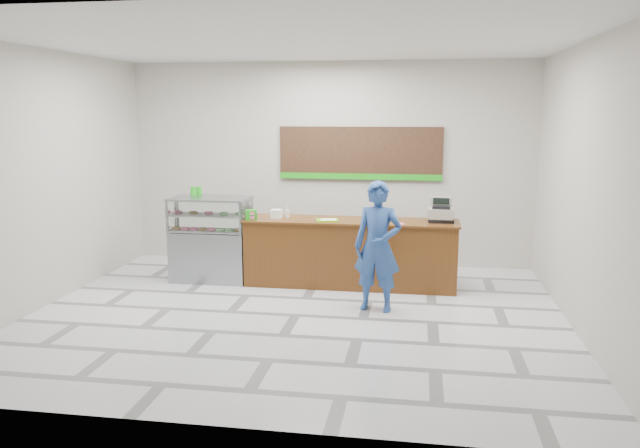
% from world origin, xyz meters
% --- Properties ---
extents(floor, '(7.00, 7.00, 0.00)m').
position_xyz_m(floor, '(0.00, 0.00, 0.00)').
color(floor, silver).
rests_on(floor, ground).
extents(back_wall, '(7.00, 0.00, 7.00)m').
position_xyz_m(back_wall, '(0.00, 3.00, 1.75)').
color(back_wall, '#BBB5AB').
rests_on(back_wall, floor).
extents(ceiling, '(7.00, 7.00, 0.00)m').
position_xyz_m(ceiling, '(0.00, 0.00, 3.50)').
color(ceiling, silver).
rests_on(ceiling, back_wall).
extents(sales_counter, '(3.26, 0.76, 1.03)m').
position_xyz_m(sales_counter, '(0.55, 1.55, 0.52)').
color(sales_counter, '#603112').
rests_on(sales_counter, floor).
extents(display_case, '(1.22, 0.72, 1.33)m').
position_xyz_m(display_case, '(-1.67, 1.55, 0.68)').
color(display_case, gray).
rests_on(display_case, floor).
extents(menu_board, '(2.80, 0.06, 0.90)m').
position_xyz_m(menu_board, '(0.55, 2.96, 1.93)').
color(menu_board, black).
rests_on(menu_board, back_wall).
extents(cash_register, '(0.40, 0.42, 0.36)m').
position_xyz_m(cash_register, '(1.90, 1.64, 1.16)').
color(cash_register, black).
rests_on(cash_register, sales_counter).
extents(card_terminal, '(0.11, 0.17, 0.04)m').
position_xyz_m(card_terminal, '(1.10, 1.53, 1.05)').
color(card_terminal, black).
rests_on(card_terminal, sales_counter).
extents(serving_tray, '(0.37, 0.31, 0.02)m').
position_xyz_m(serving_tray, '(0.21, 1.43, 1.04)').
color(serving_tray, '#6AD40B').
rests_on(serving_tray, sales_counter).
extents(napkin_box, '(0.16, 0.16, 0.13)m').
position_xyz_m(napkin_box, '(-0.60, 1.52, 1.10)').
color(napkin_box, white).
rests_on(napkin_box, sales_counter).
extents(straw_cup, '(0.08, 0.08, 0.12)m').
position_xyz_m(straw_cup, '(-0.45, 1.62, 1.09)').
color(straw_cup, silver).
rests_on(straw_cup, sales_counter).
extents(promo_box, '(0.20, 0.17, 0.15)m').
position_xyz_m(promo_box, '(-0.95, 1.32, 1.11)').
color(promo_box, '#1CA717').
rests_on(promo_box, sales_counter).
extents(donut_decal, '(0.17, 0.17, 0.00)m').
position_xyz_m(donut_decal, '(1.29, 1.33, 1.03)').
color(donut_decal, '#F16192').
rests_on(donut_decal, sales_counter).
extents(green_cup_left, '(0.09, 0.09, 0.15)m').
position_xyz_m(green_cup_left, '(-1.98, 1.67, 1.40)').
color(green_cup_left, '#1CA717').
rests_on(green_cup_left, display_case).
extents(green_cup_right, '(0.08, 0.08, 0.13)m').
position_xyz_m(green_cup_right, '(-1.94, 1.81, 1.39)').
color(green_cup_right, '#1CA717').
rests_on(green_cup_right, display_case).
extents(customer, '(0.70, 0.52, 1.76)m').
position_xyz_m(customer, '(1.04, 0.42, 0.88)').
color(customer, '#264789').
rests_on(customer, floor).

